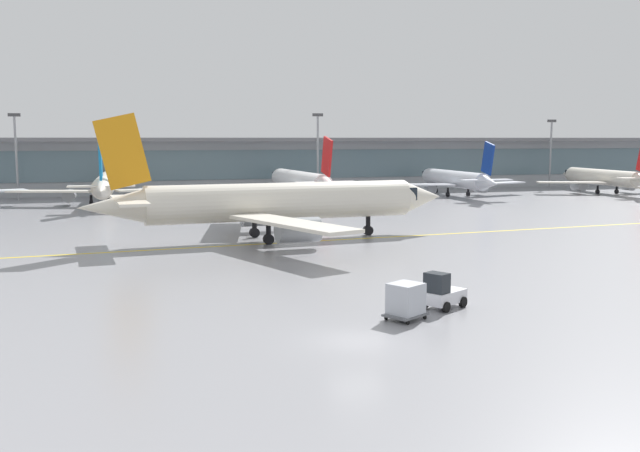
# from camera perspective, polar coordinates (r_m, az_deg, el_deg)

# --- Properties ---
(ground_plane) EXTENTS (400.00, 400.00, 0.00)m
(ground_plane) POSITION_cam_1_polar(r_m,az_deg,el_deg) (33.51, 2.99, -9.30)
(ground_plane) COLOR gray
(taxiway_centreline_stripe) EXTENTS (109.73, 8.37, 0.01)m
(taxiway_centreline_stripe) POSITION_cam_1_polar(r_m,az_deg,el_deg) (64.30, -2.65, -1.35)
(taxiway_centreline_stripe) COLOR yellow
(taxiway_centreline_stripe) RESTS_ON ground_plane
(terminal_concourse) EXTENTS (210.54, 11.00, 9.60)m
(terminal_concourse) POSITION_cam_1_polar(r_m,az_deg,el_deg) (125.29, -11.57, 4.90)
(terminal_concourse) COLOR #9EA3A8
(terminal_concourse) RESTS_ON ground_plane
(gate_airplane_2) EXTENTS (26.68, 28.66, 9.50)m
(gate_airplane_2) POSITION_cam_1_polar(r_m,az_deg,el_deg) (105.63, -17.04, 3.22)
(gate_airplane_2) COLOR silver
(gate_airplane_2) RESTS_ON ground_plane
(gate_airplane_3) EXTENTS (27.49, 29.60, 9.80)m
(gate_airplane_3) POSITION_cam_1_polar(r_m,az_deg,el_deg) (107.30, -1.59, 3.63)
(gate_airplane_3) COLOR white
(gate_airplane_3) RESTS_ON ground_plane
(gate_airplane_4) EXTENTS (25.44, 27.28, 9.06)m
(gate_airplane_4) POSITION_cam_1_polar(r_m,az_deg,el_deg) (118.70, 10.89, 3.73)
(gate_airplane_4) COLOR silver
(gate_airplane_4) RESTS_ON ground_plane
(gate_airplane_5) EXTENTS (25.10, 27.11, 8.98)m
(gate_airplane_5) POSITION_cam_1_polar(r_m,az_deg,el_deg) (131.77, 22.03, 3.66)
(gate_airplane_5) COLOR silver
(gate_airplane_5) RESTS_ON ground_plane
(taxiing_regional_jet) EXTENTS (35.25, 32.69, 11.67)m
(taxiing_regional_jet) POSITION_cam_1_polar(r_m,az_deg,el_deg) (65.68, -3.46, 1.89)
(taxiing_regional_jet) COLOR silver
(taxiing_regional_jet) RESTS_ON ground_plane
(baggage_tug) EXTENTS (2.95, 2.55, 2.10)m
(baggage_tug) POSITION_cam_1_polar(r_m,az_deg,el_deg) (40.01, 9.87, -5.37)
(baggage_tug) COLOR silver
(baggage_tug) RESTS_ON ground_plane
(cargo_dolly_lead) EXTENTS (2.62, 2.43, 1.94)m
(cargo_dolly_lead) POSITION_cam_1_polar(r_m,az_deg,el_deg) (37.28, 6.98, -5.98)
(cargo_dolly_lead) COLOR #595B60
(cargo_dolly_lead) RESTS_ON ground_plane
(apron_light_mast_1) EXTENTS (1.80, 0.36, 13.29)m
(apron_light_mast_1) POSITION_cam_1_polar(r_m,az_deg,el_deg) (117.86, -23.44, 5.50)
(apron_light_mast_1) COLOR gray
(apron_light_mast_1) RESTS_ON ground_plane
(apron_light_mast_2) EXTENTS (1.80, 0.36, 13.67)m
(apron_light_mast_2) POSITION_cam_1_polar(r_m,az_deg,el_deg) (119.77, -0.18, 6.19)
(apron_light_mast_2) COLOR gray
(apron_light_mast_2) RESTS_ON ground_plane
(apron_light_mast_3) EXTENTS (1.80, 0.36, 13.05)m
(apron_light_mast_3) POSITION_cam_1_polar(r_m,az_deg,el_deg) (142.48, 18.22, 5.86)
(apron_light_mast_3) COLOR gray
(apron_light_mast_3) RESTS_ON ground_plane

